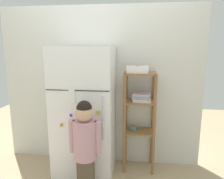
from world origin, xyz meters
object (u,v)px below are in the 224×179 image
at_px(child_standing, 85,139).
at_px(pantry_shelf_unit, 140,111).
at_px(refrigerator, 84,112).
at_px(fruit_bin, 137,70).

bearing_deg(child_standing, pantry_shelf_unit, 46.19).
relative_size(refrigerator, fruit_bin, 6.10).
distance_m(refrigerator, child_standing, 0.47).
xyz_separation_m(refrigerator, fruit_bin, (0.62, 0.13, 0.50)).
bearing_deg(refrigerator, fruit_bin, 12.06).
height_order(refrigerator, pantry_shelf_unit, refrigerator).
bearing_deg(child_standing, refrigerator, 104.81).
xyz_separation_m(pantry_shelf_unit, fruit_bin, (-0.04, -0.00, 0.50)).
height_order(pantry_shelf_unit, fruit_bin, fruit_bin).
xyz_separation_m(refrigerator, pantry_shelf_unit, (0.66, 0.13, -0.00)).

